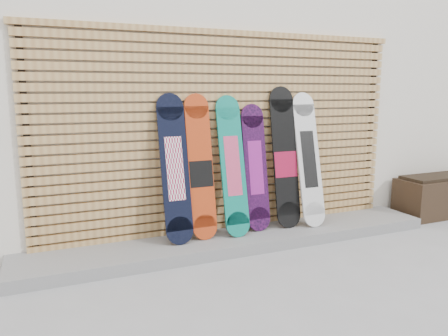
{
  "coord_description": "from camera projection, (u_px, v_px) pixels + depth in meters",
  "views": [
    {
      "loc": [
        -2.06,
        -3.44,
        1.66
      ],
      "look_at": [
        -0.28,
        0.75,
        0.85
      ],
      "focal_mm": 35.0,
      "sensor_mm": 36.0,
      "label": 1
    }
  ],
  "objects": [
    {
      "name": "snowboard_5",
      "position": [
        309.0,
        159.0,
        5.03
      ],
      "size": [
        0.28,
        0.39,
        1.52
      ],
      "color": "silver",
      "rests_on": "concrete_step"
    },
    {
      "name": "snowboard_1",
      "position": [
        201.0,
        168.0,
        4.56
      ],
      "size": [
        0.27,
        0.31,
        1.51
      ],
      "color": "#B83913",
      "rests_on": "concrete_step"
    },
    {
      "name": "ground",
      "position": [
        281.0,
        265.0,
        4.2
      ],
      "size": [
        80.0,
        80.0,
        0.0
      ],
      "primitive_type": "plane",
      "color": "gray",
      "rests_on": "ground"
    },
    {
      "name": "building",
      "position": [
        203.0,
        82.0,
        7.25
      ],
      "size": [
        12.0,
        5.0,
        3.6
      ],
      "primitive_type": "cube",
      "color": "silver",
      "rests_on": "ground"
    },
    {
      "name": "planter_box",
      "position": [
        440.0,
        195.0,
        5.87
      ],
      "size": [
        1.21,
        0.51,
        0.55
      ],
      "color": "black",
      "rests_on": "ground"
    },
    {
      "name": "snowboard_4",
      "position": [
        285.0,
        158.0,
        4.95
      ],
      "size": [
        0.3,
        0.31,
        1.59
      ],
      "color": "black",
      "rests_on": "concrete_step"
    },
    {
      "name": "snowboard_3",
      "position": [
        256.0,
        168.0,
        4.84
      ],
      "size": [
        0.27,
        0.27,
        1.4
      ],
      "color": "black",
      "rests_on": "concrete_step"
    },
    {
      "name": "snowboard_0",
      "position": [
        175.0,
        169.0,
        4.43
      ],
      "size": [
        0.29,
        0.35,
        1.52
      ],
      "color": "black",
      "rests_on": "concrete_step"
    },
    {
      "name": "snowboard_2",
      "position": [
        233.0,
        166.0,
        4.67
      ],
      "size": [
        0.27,
        0.37,
        1.49
      ],
      "color": "#0C7A69",
      "rests_on": "concrete_step"
    },
    {
      "name": "slat_wall",
      "position": [
        227.0,
        132.0,
        4.81
      ],
      "size": [
        4.26,
        0.08,
        2.29
      ],
      "color": "#B3844A",
      "rests_on": "ground"
    },
    {
      "name": "concrete_step",
      "position": [
        238.0,
        240.0,
        4.75
      ],
      "size": [
        4.6,
        0.7,
        0.12
      ],
      "primitive_type": "cube",
      "color": "gray",
      "rests_on": "ground"
    }
  ]
}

